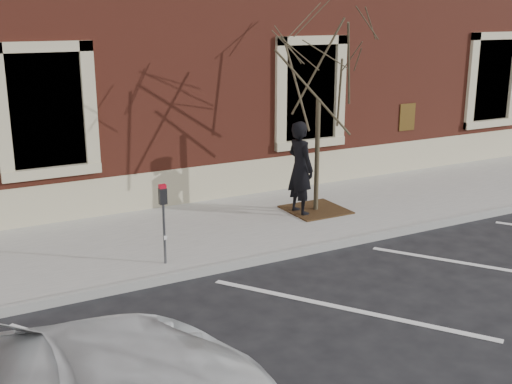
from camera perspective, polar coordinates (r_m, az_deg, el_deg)
ground at (r=11.40m, az=1.44°, el=-6.06°), size 120.00×120.00×0.00m
sidewalk_near at (r=12.82m, az=-2.44°, el=-3.18°), size 40.00×3.50×0.15m
curb_near at (r=11.33m, az=1.57°, el=-5.79°), size 40.00×0.12×0.15m
parking_stripes at (r=9.71m, az=7.98°, el=-10.23°), size 28.00×4.40×0.01m
building_civic at (r=17.72m, az=-11.39°, el=14.69°), size 40.00×8.62×8.00m
man at (r=13.22m, az=3.97°, el=2.12°), size 0.53×0.75×1.95m
parking_meter at (r=10.65m, az=-8.24°, el=-1.52°), size 0.12×0.10×1.37m
tree_grate at (r=13.71m, az=5.32°, el=-1.57°), size 1.20×1.20×0.03m
sapling at (r=13.14m, az=5.66°, el=11.01°), size 2.59×2.59×4.31m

